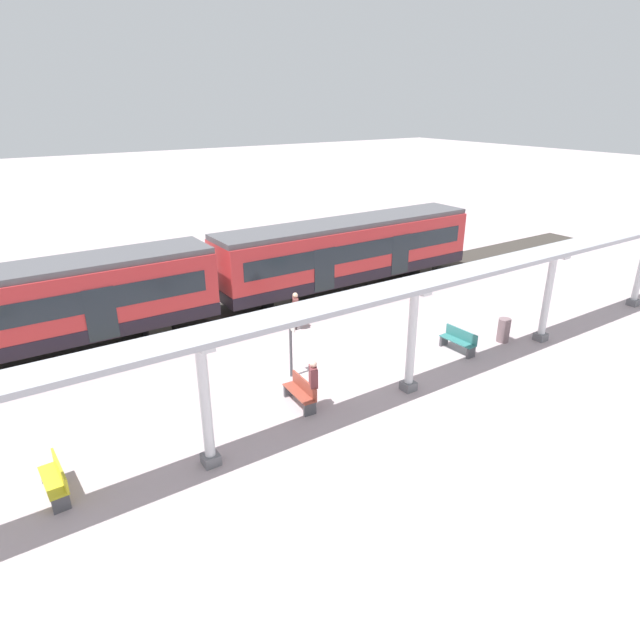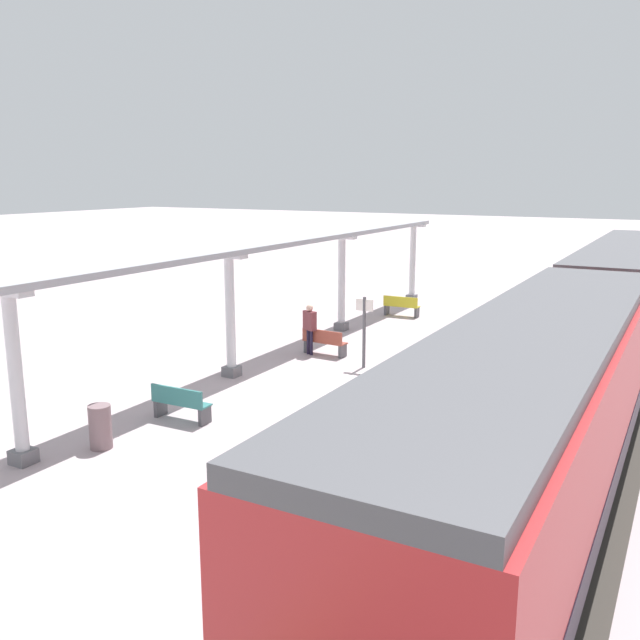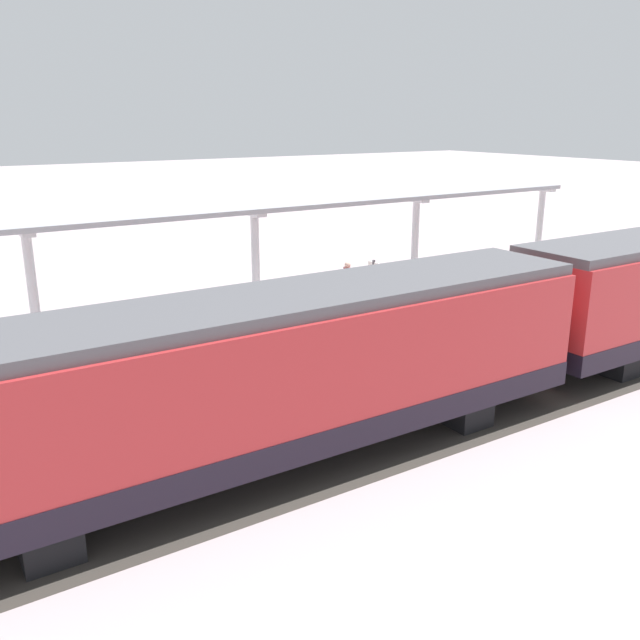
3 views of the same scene
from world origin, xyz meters
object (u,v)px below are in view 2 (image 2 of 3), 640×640
(train_far_carriage, at_px, (533,418))
(canopy_pillar_third, at_px, (230,315))
(trash_bin, at_px, (100,427))
(passenger_by_the_benches, at_px, (310,323))
(bench_near_end, at_px, (324,342))
(platform_info_sign, at_px, (364,325))
(passenger_waiting_near_edge, at_px, (449,369))
(train_near_carriage, at_px, (623,292))
(canopy_pillar_nearest, at_px, (413,262))
(bench_far_end, at_px, (180,403))
(bench_mid_platform, at_px, (401,306))
(canopy_pillar_fourth, at_px, (16,377))
(canopy_pillar_second, at_px, (342,283))

(train_far_carriage, distance_m, canopy_pillar_third, 10.54)
(trash_bin, distance_m, passenger_by_the_benches, 9.06)
(bench_near_end, bearing_deg, trash_bin, 87.32)
(train_far_carriage, relative_size, passenger_by_the_benches, 8.27)
(bench_near_end, height_order, trash_bin, trash_bin)
(platform_info_sign, distance_m, passenger_waiting_near_edge, 4.17)
(bench_near_end, distance_m, passenger_by_the_benches, 0.77)
(train_near_carriage, xyz_separation_m, passenger_waiting_near_edge, (3.07, 9.56, -0.82))
(bench_near_end, distance_m, passenger_waiting_near_edge, 6.07)
(canopy_pillar_nearest, relative_size, bench_far_end, 2.39)
(canopy_pillar_nearest, height_order, platform_info_sign, canopy_pillar_nearest)
(canopy_pillar_third, bearing_deg, passenger_by_the_benches, -103.24)
(bench_near_end, bearing_deg, platform_info_sign, 158.42)
(trash_bin, height_order, passenger_by_the_benches, passenger_by_the_benches)
(canopy_pillar_nearest, xyz_separation_m, bench_mid_platform, (-0.99, 3.71, -1.39))
(bench_near_end, distance_m, platform_info_sign, 2.11)
(bench_mid_platform, relative_size, passenger_by_the_benches, 0.90)
(bench_near_end, xyz_separation_m, bench_mid_platform, (0.22, -7.15, 0.00))
(train_far_carriage, relative_size, canopy_pillar_third, 3.87)
(train_near_carriage, height_order, bench_far_end, train_near_carriage)
(platform_info_sign, relative_size, passenger_waiting_near_edge, 1.36)
(canopy_pillar_fourth, bearing_deg, passenger_waiting_near_edge, -130.44)
(bench_far_end, height_order, passenger_by_the_benches, passenger_by_the_benches)
(canopy_pillar_nearest, height_order, trash_bin, canopy_pillar_nearest)
(platform_info_sign, xyz_separation_m, passenger_waiting_near_edge, (-3.46, 2.30, -0.32))
(train_near_carriage, height_order, canopy_pillar_third, canopy_pillar_third)
(passenger_by_the_benches, bearing_deg, bench_near_end, -158.28)
(bench_near_end, distance_m, bench_mid_platform, 7.15)
(bench_near_end, bearing_deg, canopy_pillar_nearest, -83.66)
(bench_near_end, relative_size, passenger_waiting_near_edge, 0.94)
(passenger_waiting_near_edge, relative_size, passenger_by_the_benches, 0.96)
(trash_bin, distance_m, passenger_waiting_near_edge, 8.43)
(canopy_pillar_nearest, relative_size, canopy_pillar_second, 1.00)
(canopy_pillar_second, height_order, passenger_by_the_benches, canopy_pillar_second)
(bench_near_end, relative_size, platform_info_sign, 0.69)
(bench_far_end, bearing_deg, passenger_by_the_benches, -86.79)
(canopy_pillar_nearest, xyz_separation_m, trash_bin, (-0.78, 20.07, -1.35))
(canopy_pillar_third, distance_m, bench_near_end, 3.90)
(canopy_pillar_nearest, distance_m, bench_near_end, 11.01)
(passenger_waiting_near_edge, bearing_deg, canopy_pillar_second, -45.63)
(canopy_pillar_nearest, xyz_separation_m, canopy_pillar_fourth, (0.00, 21.43, 0.00))
(train_near_carriage, distance_m, passenger_by_the_benches, 11.06)
(train_far_carriage, height_order, canopy_pillar_fourth, canopy_pillar_fourth)
(platform_info_sign, bearing_deg, canopy_pillar_second, -55.14)
(canopy_pillar_second, bearing_deg, passenger_waiting_near_edge, 134.37)
(passenger_by_the_benches, bearing_deg, platform_info_sign, 166.56)
(bench_mid_platform, bearing_deg, canopy_pillar_second, 74.50)
(canopy_pillar_nearest, distance_m, canopy_pillar_fourth, 21.43)
(trash_bin, bearing_deg, bench_far_end, -100.10)
(platform_info_sign, bearing_deg, trash_bin, 75.43)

